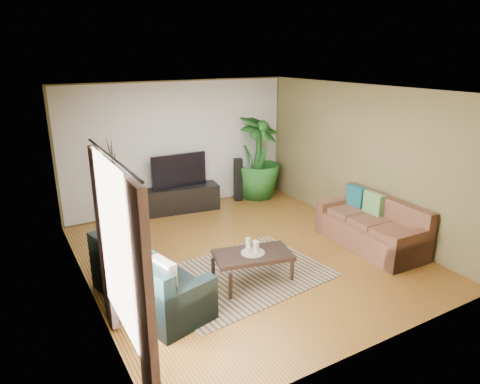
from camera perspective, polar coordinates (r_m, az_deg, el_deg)
floor at (r=7.25m, az=0.80°, el=-8.34°), size 5.50×5.50×0.00m
ceiling at (r=6.51m, az=0.90°, el=13.45°), size 5.50×5.50×0.00m
wall_back at (r=9.16m, az=-8.04°, el=6.09°), size 5.00×0.00×5.00m
wall_front at (r=4.75m, az=18.17°, el=-6.15°), size 5.00×0.00×5.00m
wall_left at (r=5.94m, az=-20.36°, el=-1.51°), size 0.00×5.50×5.50m
wall_right at (r=8.28m, az=15.93°, el=4.29°), size 0.00×5.50×5.50m
backwall_panel at (r=9.15m, az=-8.01°, el=6.08°), size 4.90×0.00×4.90m
window_pane at (r=4.46m, az=-16.41°, el=-6.92°), size 0.00×1.80×1.80m
curtain_near at (r=3.94m, az=-12.58°, el=-14.23°), size 0.08×0.35×2.20m
curtain_far at (r=5.24m, az=-17.67°, el=-6.19°), size 0.08×0.35×2.20m
curtain_rod at (r=4.18m, az=-16.83°, el=4.48°), size 0.03×1.90×0.03m
sofa_left at (r=5.91m, az=-11.94°, el=-10.63°), size 1.22×1.99×0.85m
sofa_right at (r=7.72m, az=17.02°, el=-4.03°), size 0.93×1.96×0.85m
area_rug at (r=6.61m, az=0.12°, el=-11.07°), size 2.73×2.07×0.01m
coffee_table at (r=6.37m, az=1.70°, el=-9.99°), size 1.23×0.85×0.46m
candle_tray at (r=6.27m, az=1.72°, el=-8.09°), size 0.35×0.35×0.02m
candle_tall at (r=6.21m, az=1.11°, el=-7.12°), size 0.07×0.07×0.22m
candle_mid at (r=6.21m, az=2.24°, el=-7.37°), size 0.07×0.07×0.17m
candle_short at (r=6.31m, az=1.99°, el=-7.10°), size 0.07×0.07×0.14m
tv_stand at (r=9.17m, az=-7.97°, el=-0.90°), size 1.68×0.72×0.54m
television at (r=8.99m, az=-8.14°, el=2.85°), size 1.19×0.06×0.70m
speaker_left at (r=8.82m, az=-14.02°, el=-0.89°), size 0.18×0.20×0.88m
speaker_right at (r=9.69m, az=-0.25°, el=1.65°), size 0.22×0.24×0.97m
potted_plant at (r=9.83m, az=2.38°, el=4.73°), size 1.42×1.42×1.92m
plant_pot at (r=10.05m, az=2.32°, el=0.17°), size 0.35×0.35×0.28m
pedestal at (r=8.84m, az=-15.91°, el=-2.93°), size 0.40×0.40×0.32m
vase at (r=8.73m, az=-16.08°, el=-1.03°), size 0.30×0.30×0.42m
side_table at (r=7.07m, az=-14.96°, el=-7.57°), size 0.46×0.46×0.48m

